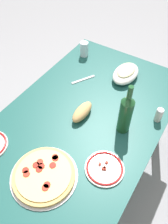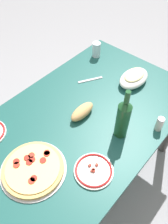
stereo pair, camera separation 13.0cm
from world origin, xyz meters
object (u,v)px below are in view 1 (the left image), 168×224
object	(u,v)px
water_glass	(84,49)
spice_shaker	(159,115)
pepperoni_pizza	(44,175)
bread_loaf	(82,112)
dining_table	(84,127)
baked_pasta_dish	(126,73)
wine_bottle	(126,114)
side_plate_far	(105,168)

from	to	relation	value
water_glass	spice_shaker	distance (m)	0.74
pepperoni_pizza	bread_loaf	xyz separation A→B (m)	(-0.41, -0.05, 0.02)
dining_table	baked_pasta_dish	size ratio (longest dim) A/B	5.70
wine_bottle	baked_pasta_dish	bearing A→B (deg)	-156.04
side_plate_far	water_glass	bearing A→B (deg)	-141.57
pepperoni_pizza	wine_bottle	bearing A→B (deg)	157.53
bread_loaf	dining_table	bearing A→B (deg)	125.80
pepperoni_pizza	baked_pasta_dish	world-z (taller)	baked_pasta_dish
dining_table	side_plate_far	distance (m)	0.37
baked_pasta_dish	side_plate_far	distance (m)	0.70
water_glass	bread_loaf	distance (m)	0.59
dining_table	bread_loaf	xyz separation A→B (m)	(0.01, -0.01, 0.15)
wine_bottle	spice_shaker	bearing A→B (deg)	139.43
pepperoni_pizza	dining_table	bearing A→B (deg)	-174.06
baked_pasta_dish	water_glass	size ratio (longest dim) A/B	2.22
dining_table	water_glass	distance (m)	0.61
dining_table	spice_shaker	bearing A→B (deg)	117.93
spice_shaker	baked_pasta_dish	bearing A→B (deg)	-126.60
wine_bottle	side_plate_far	distance (m)	0.29
pepperoni_pizza	bread_loaf	distance (m)	0.42
bread_loaf	spice_shaker	world-z (taller)	spice_shaker
bread_loaf	spice_shaker	size ratio (longest dim) A/B	1.96
baked_pasta_dish	water_glass	bearing A→B (deg)	-100.17
pepperoni_pizza	spice_shaker	distance (m)	0.70
dining_table	pepperoni_pizza	world-z (taller)	pepperoni_pizza
pepperoni_pizza	spice_shaker	bearing A→B (deg)	152.06
water_glass	spice_shaker	size ratio (longest dim) A/B	1.24
dining_table	baked_pasta_dish	xyz separation A→B (m)	(-0.43, 0.05, 0.16)
dining_table	water_glass	size ratio (longest dim) A/B	12.64
side_plate_far	spice_shaker	distance (m)	0.44
baked_pasta_dish	wine_bottle	xyz separation A→B (m)	(0.40, 0.18, 0.09)
spice_shaker	pepperoni_pizza	bearing A→B (deg)	-27.94
pepperoni_pizza	wine_bottle	world-z (taller)	wine_bottle
baked_pasta_dish	side_plate_far	size ratio (longest dim) A/B	1.26
side_plate_far	bread_loaf	size ratio (longest dim) A/B	1.12
dining_table	pepperoni_pizza	size ratio (longest dim) A/B	4.28
water_glass	bread_loaf	xyz separation A→B (m)	(0.50, 0.30, -0.02)
baked_pasta_dish	spice_shaker	world-z (taller)	spice_shaker
wine_bottle	water_glass	distance (m)	0.72
baked_pasta_dish	spice_shaker	size ratio (longest dim) A/B	2.76
spice_shaker	bread_loaf	bearing A→B (deg)	-61.88
wine_bottle	water_glass	size ratio (longest dim) A/B	2.90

